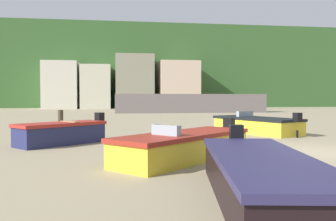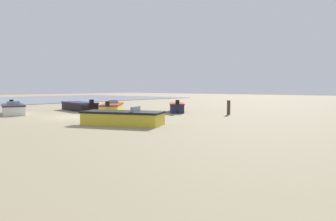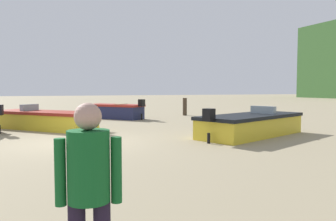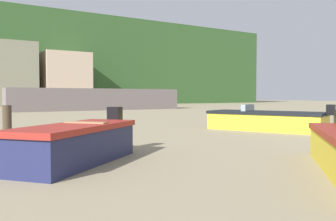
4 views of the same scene
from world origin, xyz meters
TOP-DOWN VIEW (x-y plane):
  - ground_plane at (0.00, 0.00)m, footprint 160.00×160.00m
  - headland_hill at (0.00, 66.00)m, footprint 90.00×32.00m
  - harbor_pier at (2.48, 30.00)m, footprint 17.40×2.40m
  - townhouse_far_left at (-14.40, 47.13)m, footprint 5.19×6.26m
  - townhouse_centre_left at (-9.14, 47.15)m, footprint 4.53×6.31m
  - townhouse_centre at (-3.16, 47.38)m, footprint 5.91×6.75m
  - townhouse_centre_right at (3.91, 47.02)m, footprint 6.31×6.05m
  - boat_yellow_0 at (0.82, 6.25)m, footprint 3.45×5.06m
  - boat_yellow_2 at (-4.21, -0.84)m, footprint 4.63×4.46m
  - boat_navy_3 at (-8.22, 3.19)m, footprint 3.42×3.15m
  - boat_black_5 at (-3.67, -5.08)m, footprint 2.42×5.39m
  - mooring_post_near_water at (-8.94, 7.95)m, footprint 0.27×0.27m

SIDE VIEW (x-z plane):
  - ground_plane at x=0.00m, z-range 0.00..0.00m
  - boat_yellow_2 at x=-4.21m, z-range -0.15..0.95m
  - boat_yellow_0 at x=0.82m, z-range -0.15..0.96m
  - boat_black_5 at x=-3.67m, z-range -0.15..0.97m
  - boat_navy_3 at x=-8.22m, z-range -0.15..1.01m
  - mooring_post_near_water at x=-8.94m, z-range 0.00..1.15m
  - harbor_pier at x=2.48m, z-range 0.00..2.15m
  - townhouse_centre_left at x=-9.14m, z-range 0.00..6.73m
  - townhouse_far_left at x=-14.40m, z-range 0.00..7.21m
  - townhouse_centre_right at x=3.91m, z-range 0.00..7.49m
  - townhouse_centre at x=-3.16m, z-range 0.00..8.42m
  - headland_hill at x=0.00m, z-range 0.00..14.40m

